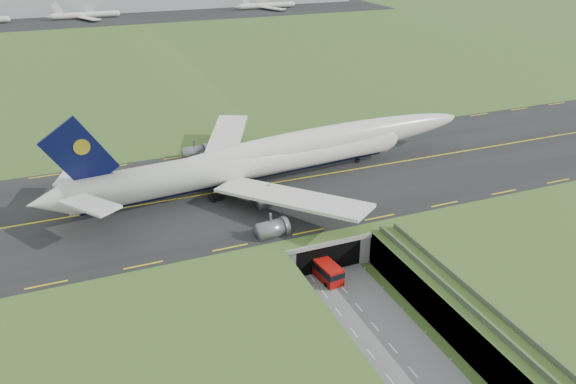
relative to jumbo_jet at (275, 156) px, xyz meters
name	(u,v)px	position (x,y,z in m)	size (l,w,h in m)	color
ground	(350,298)	(-0.28, -34.18, -11.40)	(900.00, 900.00, 0.00)	#385923
airfield_deck	(351,282)	(-0.28, -34.18, -8.40)	(800.00, 800.00, 6.00)	gray
trench_road	(373,325)	(-0.28, -41.68, -11.30)	(12.00, 75.00, 0.20)	slate
taxiway	(276,183)	(-0.28, -1.18, -5.31)	(800.00, 44.00, 0.18)	black
tunnel_portal	(308,231)	(-0.28, -17.46, -8.07)	(17.00, 22.30, 6.00)	gray
guideway	(491,326)	(10.72, -53.29, -6.08)	(3.00, 53.00, 7.05)	#A8A8A3
jumbo_jet	(275,156)	(0.00, 0.00, 0.00)	(94.26, 60.46, 20.09)	silver
shuttle_tram	(325,269)	(-1.67, -27.67, -9.69)	(3.84, 7.94, 3.11)	#A90F0B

